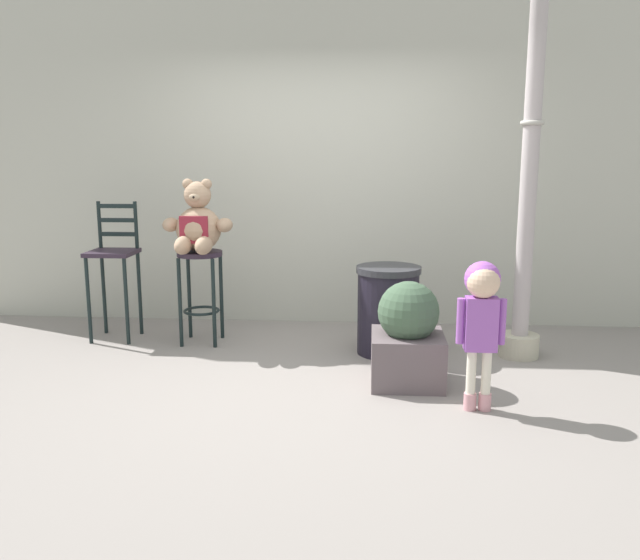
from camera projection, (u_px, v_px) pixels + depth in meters
ground_plane at (299, 384)px, 4.59m from camera, size 24.00×24.00×0.00m
building_wall at (319, 137)px, 6.10m from camera, size 7.29×0.30×3.46m
bar_stool_with_teddy at (200, 278)px, 5.49m from camera, size 0.38×0.38×0.78m
teddy_bear at (198, 226)px, 5.38m from camera, size 0.58×0.52×0.60m
child_walking at (482, 303)px, 4.00m from camera, size 0.30×0.24×0.94m
trash_bin at (388, 310)px, 5.24m from camera, size 0.51×0.51×0.71m
lamppost at (528, 196)px, 4.97m from camera, size 0.31×0.31×3.13m
bar_chair_empty at (114, 261)px, 5.61m from camera, size 0.38×0.38×1.18m
planter_with_shrub at (408, 337)px, 4.54m from camera, size 0.50×0.50×0.72m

